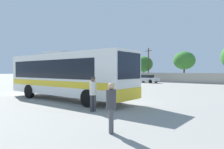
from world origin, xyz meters
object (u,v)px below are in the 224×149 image
object	(u,v)px
passenger_waiting_on_apron	(111,105)
coach_bus_white_yellow	(66,74)
roadside_tree_midleft	(184,61)
vendor_umbrella_near_gate_red	(40,72)
parked_car_second_silver	(146,79)
parked_car_leftmost_red	(126,78)
utility_pole_near	(148,64)
attendant_by_bus_door	(93,92)
roadside_tree_left	(144,64)

from	to	relation	value
passenger_waiting_on_apron	coach_bus_white_yellow	bearing A→B (deg)	152.86
roadside_tree_midleft	coach_bus_white_yellow	bearing A→B (deg)	-83.37
coach_bus_white_yellow	vendor_umbrella_near_gate_red	xyz separation A→B (m)	(-11.81, 4.84, 0.04)
coach_bus_white_yellow	roadside_tree_midleft	size ratio (longest dim) A/B	1.78
parked_car_second_silver	roadside_tree_midleft	distance (m)	11.60
parked_car_leftmost_red	roadside_tree_midleft	size ratio (longest dim) A/B	0.69
parked_car_leftmost_red	coach_bus_white_yellow	bearing A→B (deg)	-63.22
passenger_waiting_on_apron	utility_pole_near	xyz separation A→B (m)	(-17.85, 33.27, 2.74)
coach_bus_white_yellow	parked_car_second_silver	xyz separation A→B (m)	(-6.82, 23.13, -1.16)
coach_bus_white_yellow	vendor_umbrella_near_gate_red	size ratio (longest dim) A/B	4.88
attendant_by_bus_door	vendor_umbrella_near_gate_red	bearing A→B (deg)	158.08
coach_bus_white_yellow	utility_pole_near	bearing A→B (deg)	108.81
vendor_umbrella_near_gate_red	utility_pole_near	size ratio (longest dim) A/B	0.33
vendor_umbrella_near_gate_red	parked_car_leftmost_red	size ratio (longest dim) A/B	0.53
parked_car_leftmost_red	parked_car_second_silver	size ratio (longest dim) A/B	0.94
attendant_by_bus_door	passenger_waiting_on_apron	bearing A→B (deg)	-35.25
parked_car_second_silver	roadside_tree_left	distance (m)	9.79
vendor_umbrella_near_gate_red	coach_bus_white_yellow	bearing A→B (deg)	-22.30
attendant_by_bus_door	passenger_waiting_on_apron	distance (m)	3.88
attendant_by_bus_door	roadside_tree_left	world-z (taller)	roadside_tree_left
passenger_waiting_on_apron	vendor_umbrella_near_gate_red	bearing A→B (deg)	155.72
coach_bus_white_yellow	vendor_umbrella_near_gate_red	distance (m)	12.77
coach_bus_white_yellow	utility_pole_near	distance (m)	30.91
coach_bus_white_yellow	roadside_tree_midleft	world-z (taller)	roadside_tree_midleft
parked_car_leftmost_red	roadside_tree_left	xyz separation A→B (m)	(-0.06, 6.99, 2.95)
coach_bus_white_yellow	attendant_by_bus_door	xyz separation A→B (m)	(4.74, -1.82, -0.90)
coach_bus_white_yellow	attendant_by_bus_door	distance (m)	5.15
attendant_by_bus_door	roadside_tree_midleft	distance (m)	36.78
vendor_umbrella_near_gate_red	parked_car_second_silver	bearing A→B (deg)	74.73
roadside_tree_left	roadside_tree_midleft	world-z (taller)	roadside_tree_midleft
attendant_by_bus_door	passenger_waiting_on_apron	size ratio (longest dim) A/B	1.05
coach_bus_white_yellow	passenger_waiting_on_apron	xyz separation A→B (m)	(7.90, -4.05, -0.95)
passenger_waiting_on_apron	parked_car_second_silver	size ratio (longest dim) A/B	0.37
parked_car_second_silver	roadside_tree_midleft	bearing A→B (deg)	74.76
passenger_waiting_on_apron	roadside_tree_left	size ratio (longest dim) A/B	0.31
parked_car_leftmost_red	parked_car_second_silver	distance (m)	5.26
utility_pole_near	attendant_by_bus_door	bearing A→B (deg)	-64.67
coach_bus_white_yellow	parked_car_leftmost_red	size ratio (longest dim) A/B	2.58
passenger_waiting_on_apron	roadside_tree_left	world-z (taller)	roadside_tree_left
vendor_umbrella_near_gate_red	passenger_waiting_on_apron	bearing A→B (deg)	-24.28
parked_car_second_silver	utility_pole_near	xyz separation A→B (m)	(-3.13, 6.08, 2.95)
roadside_tree_left	utility_pole_near	bearing A→B (deg)	-36.98
roadside_tree_left	roadside_tree_midleft	xyz separation A→B (m)	(8.17, 2.94, 0.65)
attendant_by_bus_door	vendor_umbrella_near_gate_red	xyz separation A→B (m)	(-16.55, 6.66, 0.94)
attendant_by_bus_door	utility_pole_near	xyz separation A→B (m)	(-14.69, 31.03, 2.68)
roadside_tree_left	coach_bus_white_yellow	bearing A→B (deg)	-68.58
vendor_umbrella_near_gate_red	parked_car_second_silver	size ratio (longest dim) A/B	0.50
attendant_by_bus_door	utility_pole_near	distance (m)	34.43
utility_pole_near	roadside_tree_midleft	bearing A→B (deg)	37.11
parked_car_leftmost_red	roadside_tree_left	bearing A→B (deg)	90.52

